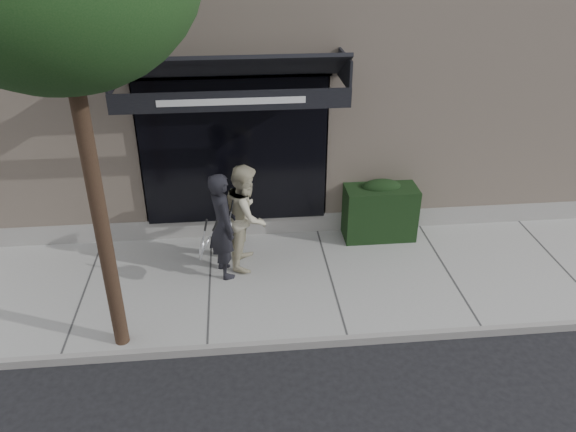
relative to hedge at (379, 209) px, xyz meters
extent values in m
plane|color=black|center=(-1.10, -1.25, -0.66)|extent=(80.00, 80.00, 0.00)
cube|color=#999A95|center=(-1.10, -1.25, -0.60)|extent=(20.00, 3.00, 0.12)
cube|color=gray|center=(-1.10, -2.80, -0.59)|extent=(20.00, 0.10, 0.14)
cube|color=beige|center=(-1.10, 3.75, 2.09)|extent=(14.00, 7.00, 5.50)
cube|color=gray|center=(-1.10, 0.45, -0.41)|extent=(14.02, 0.42, 0.50)
cube|color=black|center=(-2.60, 0.30, 1.14)|extent=(3.20, 0.30, 2.60)
cube|color=gray|center=(-4.20, 0.45, 1.14)|extent=(0.08, 0.40, 2.60)
cube|color=gray|center=(-1.00, 0.45, 1.14)|extent=(0.08, 0.40, 2.60)
cube|color=gray|center=(-2.60, 0.45, 2.48)|extent=(3.36, 0.40, 0.12)
cube|color=black|center=(-2.60, -0.25, 2.74)|extent=(3.60, 1.03, 0.55)
cube|color=black|center=(-2.60, -0.75, 2.35)|extent=(3.60, 0.05, 0.30)
cube|color=white|center=(-2.60, -0.78, 2.35)|extent=(2.20, 0.01, 0.10)
cube|color=black|center=(-4.38, -0.25, 2.66)|extent=(0.04, 1.00, 0.45)
cube|color=black|center=(-0.82, -0.25, 2.66)|extent=(0.04, 1.00, 0.45)
cube|color=black|center=(0.00, 0.00, -0.04)|extent=(1.30, 0.70, 1.00)
ellipsoid|color=black|center=(0.00, 0.00, 0.46)|extent=(0.71, 0.38, 0.27)
cylinder|color=black|center=(-4.30, -2.55, 1.74)|extent=(0.20, 0.20, 4.80)
imported|color=black|center=(-2.84, -0.98, 0.37)|extent=(0.62, 0.77, 1.82)
torus|color=silver|center=(-3.12, -1.29, 0.19)|extent=(0.22, 0.33, 0.28)
cylinder|color=silver|center=(-3.12, -1.29, 0.19)|extent=(0.18, 0.29, 0.24)
cylinder|color=silver|center=(-3.12, -1.29, 0.19)|extent=(0.17, 0.06, 0.10)
cylinder|color=black|center=(-3.12, -1.29, 0.19)|extent=(0.20, 0.07, 0.12)
torus|color=silver|center=(-3.18, -1.38, 0.21)|extent=(0.11, 0.31, 0.30)
cylinder|color=silver|center=(-3.18, -1.38, 0.21)|extent=(0.08, 0.27, 0.26)
cylinder|color=silver|center=(-3.18, -1.38, 0.21)|extent=(0.18, 0.03, 0.06)
cylinder|color=black|center=(-3.18, -1.38, 0.21)|extent=(0.20, 0.05, 0.08)
imported|color=beige|center=(-2.45, -0.67, 0.37)|extent=(0.81, 0.98, 1.81)
torus|color=silver|center=(-2.76, -0.95, 0.29)|extent=(0.17, 0.32, 0.30)
cylinder|color=silver|center=(-2.76, -0.95, 0.29)|extent=(0.13, 0.28, 0.26)
cylinder|color=silver|center=(-2.76, -0.95, 0.29)|extent=(0.18, 0.07, 0.06)
cylinder|color=black|center=(-2.76, -0.95, 0.29)|extent=(0.20, 0.09, 0.07)
camera|label=1|loc=(-2.57, -8.88, 4.84)|focal=35.00mm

